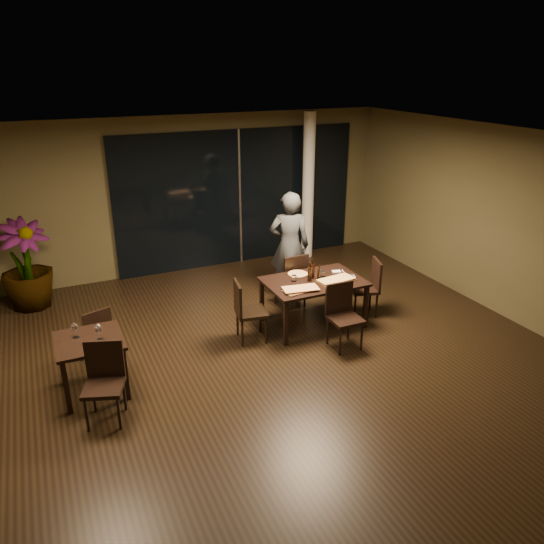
{
  "coord_description": "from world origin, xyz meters",
  "views": [
    {
      "loc": [
        -2.72,
        -5.82,
        3.92
      ],
      "look_at": [
        0.25,
        0.71,
        1.05
      ],
      "focal_mm": 35.0,
      "sensor_mm": 36.0,
      "label": 1
    }
  ],
  "objects_px": {
    "chair_main_right": "(369,284)",
    "diner": "(289,246)",
    "main_table": "(314,285)",
    "chair_side_near": "(104,377)",
    "potted_plant": "(26,265)",
    "bottle_a": "(310,272)",
    "chair_main_far": "(293,278)",
    "side_table": "(90,348)",
    "chair_main_left": "(246,308)",
    "bottle_c": "(312,269)",
    "chair_side_far": "(96,333)",
    "chair_main_near": "(342,312)",
    "bottle_b": "(319,272)"
  },
  "relations": [
    {
      "from": "bottle_a",
      "to": "bottle_c",
      "type": "height_order",
      "value": "bottle_c"
    },
    {
      "from": "chair_side_near",
      "to": "bottle_b",
      "type": "xyz_separation_m",
      "value": [
        3.41,
        1.08,
        0.35
      ]
    },
    {
      "from": "chair_main_far",
      "to": "bottle_c",
      "type": "relative_size",
      "value": 3.11
    },
    {
      "from": "chair_main_far",
      "to": "bottle_a",
      "type": "distance_m",
      "value": 0.76
    },
    {
      "from": "side_table",
      "to": "bottle_c",
      "type": "height_order",
      "value": "bottle_c"
    },
    {
      "from": "chair_side_near",
      "to": "diner",
      "type": "xyz_separation_m",
      "value": [
        3.45,
        2.2,
        0.42
      ]
    },
    {
      "from": "diner",
      "to": "bottle_a",
      "type": "xyz_separation_m",
      "value": [
        -0.2,
        -1.11,
        -0.05
      ]
    },
    {
      "from": "chair_main_left",
      "to": "diner",
      "type": "relative_size",
      "value": 0.5
    },
    {
      "from": "chair_main_left",
      "to": "bottle_a",
      "type": "height_order",
      "value": "bottle_a"
    },
    {
      "from": "bottle_c",
      "to": "bottle_a",
      "type": "bearing_deg",
      "value": -137.93
    },
    {
      "from": "bottle_a",
      "to": "bottle_c",
      "type": "bearing_deg",
      "value": 42.07
    },
    {
      "from": "potted_plant",
      "to": "bottle_b",
      "type": "height_order",
      "value": "potted_plant"
    },
    {
      "from": "bottle_b",
      "to": "potted_plant",
      "type": "bearing_deg",
      "value": 148.29
    },
    {
      "from": "main_table",
      "to": "chair_main_far",
      "type": "xyz_separation_m",
      "value": [
        -0.02,
        0.68,
        -0.14
      ]
    },
    {
      "from": "chair_main_right",
      "to": "chair_side_far",
      "type": "height_order",
      "value": "chair_main_right"
    },
    {
      "from": "main_table",
      "to": "chair_main_far",
      "type": "distance_m",
      "value": 0.7
    },
    {
      "from": "potted_plant",
      "to": "chair_main_far",
      "type": "bearing_deg",
      "value": -24.88
    },
    {
      "from": "bottle_b",
      "to": "bottle_c",
      "type": "bearing_deg",
      "value": 123.25
    },
    {
      "from": "main_table",
      "to": "chair_side_far",
      "type": "relative_size",
      "value": 1.78
    },
    {
      "from": "diner",
      "to": "side_table",
      "type": "bearing_deg",
      "value": 47.7
    },
    {
      "from": "bottle_a",
      "to": "chair_main_right",
      "type": "bearing_deg",
      "value": -2.96
    },
    {
      "from": "chair_main_left",
      "to": "bottle_b",
      "type": "height_order",
      "value": "bottle_b"
    },
    {
      "from": "chair_main_near",
      "to": "diner",
      "type": "xyz_separation_m",
      "value": [
        0.06,
        1.87,
        0.42
      ]
    },
    {
      "from": "chair_side_far",
      "to": "main_table",
      "type": "bearing_deg",
      "value": 158.52
    },
    {
      "from": "side_table",
      "to": "diner",
      "type": "relative_size",
      "value": 0.42
    },
    {
      "from": "chair_main_left",
      "to": "chair_side_far",
      "type": "xyz_separation_m",
      "value": [
        -2.1,
        0.23,
        -0.06
      ]
    },
    {
      "from": "chair_main_near",
      "to": "potted_plant",
      "type": "bearing_deg",
      "value": 141.64
    },
    {
      "from": "chair_main_near",
      "to": "chair_side_far",
      "type": "height_order",
      "value": "chair_main_near"
    },
    {
      "from": "chair_main_far",
      "to": "potted_plant",
      "type": "distance_m",
      "value": 4.45
    },
    {
      "from": "chair_main_far",
      "to": "chair_side_far",
      "type": "height_order",
      "value": "chair_main_far"
    },
    {
      "from": "main_table",
      "to": "bottle_b",
      "type": "relative_size",
      "value": 6.08
    },
    {
      "from": "chair_main_far",
      "to": "potted_plant",
      "type": "relative_size",
      "value": 0.64
    },
    {
      "from": "chair_side_far",
      "to": "bottle_b",
      "type": "xyz_separation_m",
      "value": [
        3.35,
        -0.18,
        0.4
      ]
    },
    {
      "from": "side_table",
      "to": "chair_main_right",
      "type": "bearing_deg",
      "value": 5.92
    },
    {
      "from": "bottle_a",
      "to": "chair_main_left",
      "type": "bearing_deg",
      "value": -176.63
    },
    {
      "from": "side_table",
      "to": "chair_side_near",
      "type": "height_order",
      "value": "chair_side_near"
    },
    {
      "from": "chair_main_left",
      "to": "bottle_c",
      "type": "distance_m",
      "value": 1.25
    },
    {
      "from": "side_table",
      "to": "chair_main_left",
      "type": "distance_m",
      "value": 2.29
    },
    {
      "from": "chair_side_near",
      "to": "bottle_b",
      "type": "height_order",
      "value": "bottle_b"
    },
    {
      "from": "bottle_b",
      "to": "chair_main_right",
      "type": "bearing_deg",
      "value": -2.44
    },
    {
      "from": "side_table",
      "to": "bottle_a",
      "type": "bearing_deg",
      "value": 8.75
    },
    {
      "from": "chair_main_left",
      "to": "potted_plant",
      "type": "bearing_deg",
      "value": 57.47
    },
    {
      "from": "main_table",
      "to": "chair_side_near",
      "type": "distance_m",
      "value": 3.5
    },
    {
      "from": "chair_main_right",
      "to": "diner",
      "type": "height_order",
      "value": "diner"
    },
    {
      "from": "chair_main_far",
      "to": "bottle_b",
      "type": "xyz_separation_m",
      "value": [
        0.11,
        -0.69,
        0.33
      ]
    },
    {
      "from": "side_table",
      "to": "chair_main_near",
      "type": "bearing_deg",
      "value": -4.21
    },
    {
      "from": "chair_side_near",
      "to": "potted_plant",
      "type": "relative_size",
      "value": 0.62
    },
    {
      "from": "main_table",
      "to": "bottle_a",
      "type": "xyz_separation_m",
      "value": [
        -0.07,
        0.01,
        0.23
      ]
    },
    {
      "from": "chair_main_far",
      "to": "bottle_c",
      "type": "xyz_separation_m",
      "value": [
        0.04,
        -0.59,
        0.37
      ]
    },
    {
      "from": "main_table",
      "to": "chair_main_near",
      "type": "relative_size",
      "value": 1.58
    }
  ]
}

